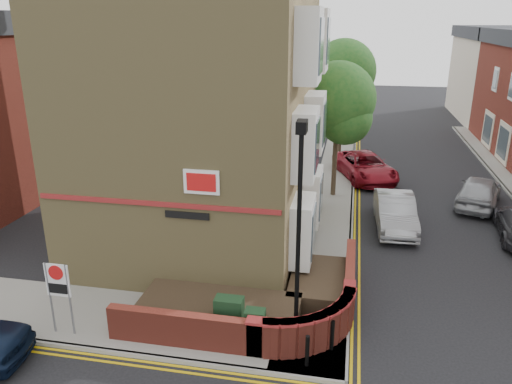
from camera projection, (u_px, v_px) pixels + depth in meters
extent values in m
plane|color=black|center=(229.00, 369.00, 13.07)|extent=(120.00, 120.00, 0.00)
cube|color=gray|center=(129.00, 320.00, 15.08)|extent=(13.00, 3.00, 0.12)
cube|color=gray|center=(335.00, 183.00, 27.50)|extent=(2.00, 32.00, 0.12)
cube|color=gray|center=(105.00, 351.00, 13.69)|extent=(13.00, 0.15, 0.12)
cube|color=gray|center=(353.00, 184.00, 27.32)|extent=(0.15, 32.00, 0.12)
cube|color=gold|center=(101.00, 358.00, 13.48)|extent=(13.00, 0.28, 0.01)
cube|color=gold|center=(358.00, 186.00, 27.29)|extent=(0.28, 32.00, 0.01)
cube|color=olive|center=(201.00, 103.00, 19.16)|extent=(8.00, 10.00, 11.00)
cube|color=maroon|center=(155.00, 204.00, 15.27)|extent=(7.80, 0.06, 0.15)
cube|color=white|center=(201.00, 182.00, 14.72)|extent=(1.10, 0.05, 0.75)
cube|color=black|center=(187.00, 215.00, 15.18)|extent=(1.40, 0.04, 0.22)
cylinder|color=black|center=(298.00, 247.00, 12.86)|extent=(0.12, 0.12, 6.00)
cylinder|color=black|center=(295.00, 333.00, 13.72)|extent=(0.20, 0.20, 0.80)
cube|color=black|center=(302.00, 127.00, 11.81)|extent=(0.25, 0.50, 0.30)
cube|color=black|center=(229.00, 317.00, 14.09)|extent=(0.80, 0.45, 1.20)
cube|color=black|center=(255.00, 328.00, 13.68)|extent=(0.55, 0.40, 1.10)
cylinder|color=black|center=(307.00, 351.00, 12.89)|extent=(0.11, 0.11, 0.90)
cylinder|color=black|center=(332.00, 335.00, 13.52)|extent=(0.11, 0.11, 0.90)
cylinder|color=slate|center=(51.00, 298.00, 14.10)|extent=(0.06, 0.06, 2.20)
cylinder|color=slate|center=(70.00, 300.00, 13.99)|extent=(0.06, 0.06, 2.20)
cube|color=white|center=(57.00, 280.00, 13.84)|extent=(0.72, 0.04, 1.00)
cylinder|color=red|center=(56.00, 273.00, 13.73)|extent=(0.44, 0.02, 0.44)
cube|color=beige|center=(490.00, 79.00, 44.44)|extent=(5.00, 12.00, 7.00)
cube|color=#27282E|center=(497.00, 32.00, 43.12)|extent=(5.40, 12.40, 1.00)
cylinder|color=#382B1E|center=(335.00, 151.00, 24.87)|extent=(0.24, 0.24, 4.55)
sphere|color=#1A501C|center=(338.00, 99.00, 24.01)|extent=(3.64, 3.64, 3.64)
sphere|color=#1A501C|center=(345.00, 118.00, 23.94)|extent=(2.60, 2.60, 2.60)
sphere|color=#1A501C|center=(332.00, 107.00, 24.59)|extent=(2.86, 2.86, 2.86)
cylinder|color=#382B1E|center=(341.00, 117.00, 32.20)|extent=(0.24, 0.24, 5.04)
sphere|color=#1A501C|center=(344.00, 71.00, 31.24)|extent=(4.03, 4.03, 4.03)
sphere|color=#1A501C|center=(349.00, 87.00, 31.20)|extent=(2.88, 2.88, 2.88)
sphere|color=#1A501C|center=(339.00, 79.00, 31.84)|extent=(3.17, 3.17, 3.17)
cylinder|color=#382B1E|center=(344.00, 100.00, 39.65)|extent=(0.24, 0.24, 4.76)
sphere|color=#1A501C|center=(347.00, 65.00, 38.75)|extent=(3.81, 3.81, 3.81)
sphere|color=#1A501C|center=(351.00, 77.00, 38.69)|extent=(2.72, 2.72, 2.72)
sphere|color=#1A501C|center=(342.00, 71.00, 39.33)|extent=(2.99, 2.99, 2.99)
cylinder|color=black|center=(348.00, 122.00, 35.21)|extent=(0.10, 0.10, 3.20)
imported|color=black|center=(349.00, 92.00, 34.51)|extent=(0.20, 0.16, 1.00)
imported|color=gray|center=(395.00, 212.00, 21.63)|extent=(1.76, 4.54, 1.47)
imported|color=maroon|center=(365.00, 166.00, 28.25)|extent=(4.12, 5.81, 1.47)
imported|color=#93969A|center=(479.00, 191.00, 24.14)|extent=(3.10, 4.79, 1.52)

